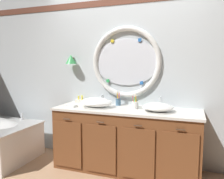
# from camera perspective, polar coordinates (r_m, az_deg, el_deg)

# --- Properties ---
(ground_plane) EXTENTS (14.00, 14.00, 0.00)m
(ground_plane) POSITION_cam_1_polar(r_m,az_deg,el_deg) (3.10, 0.76, -21.17)
(ground_plane) COLOR tan
(back_wall_assembly) EXTENTS (6.40, 0.26, 2.60)m
(back_wall_assembly) POSITION_cam_1_polar(r_m,az_deg,el_deg) (3.31, 4.02, 4.27)
(back_wall_assembly) COLOR silver
(back_wall_assembly) RESTS_ON ground_plane
(vanity_counter) EXTENTS (1.95, 0.65, 0.85)m
(vanity_counter) POSITION_cam_1_polar(r_m,az_deg,el_deg) (3.13, 3.51, -12.45)
(vanity_counter) COLOR brown
(vanity_counter) RESTS_ON ground_plane
(sink_basin_left) EXTENTS (0.45, 0.45, 0.13)m
(sink_basin_left) POSITION_cam_1_polar(r_m,az_deg,el_deg) (3.13, -4.02, -3.24)
(sink_basin_left) COLOR white
(sink_basin_left) RESTS_ON vanity_counter
(sink_basin_right) EXTENTS (0.39, 0.39, 0.11)m
(sink_basin_right) POSITION_cam_1_polar(r_m,az_deg,el_deg) (2.90, 11.47, -4.37)
(sink_basin_right) COLOR white
(sink_basin_right) RESTS_ON vanity_counter
(faucet_set_left) EXTENTS (0.24, 0.13, 0.14)m
(faucet_set_left) POSITION_cam_1_polar(r_m,az_deg,el_deg) (3.36, -2.32, -2.76)
(faucet_set_left) COLOR silver
(faucet_set_left) RESTS_ON vanity_counter
(faucet_set_right) EXTENTS (0.21, 0.14, 0.15)m
(faucet_set_right) POSITION_cam_1_polar(r_m,az_deg,el_deg) (3.14, 12.12, -3.45)
(faucet_set_right) COLOR silver
(faucet_set_right) RESTS_ON vanity_counter
(toothbrush_holder_left) EXTENTS (0.08, 0.08, 0.21)m
(toothbrush_holder_left) POSITION_cam_1_polar(r_m,az_deg,el_deg) (3.25, 1.60, -2.98)
(toothbrush_holder_left) COLOR slate
(toothbrush_holder_left) RESTS_ON vanity_counter
(toothbrush_holder_right) EXTENTS (0.09, 0.09, 0.22)m
(toothbrush_holder_right) POSITION_cam_1_polar(r_m,az_deg,el_deg) (3.02, 5.85, -3.79)
(toothbrush_holder_right) COLOR white
(toothbrush_holder_right) RESTS_ON vanity_counter
(soap_dispenser) EXTENTS (0.06, 0.06, 0.15)m
(soap_dispenser) POSITION_cam_1_polar(r_m,az_deg,el_deg) (3.13, 5.99, -3.28)
(soap_dispenser) COLOR #6BAD66
(soap_dispenser) RESTS_ON vanity_counter
(folded_hand_towel) EXTENTS (0.17, 0.11, 0.03)m
(folded_hand_towel) POSITION_cam_1_polar(r_m,az_deg,el_deg) (3.19, -10.41, -4.09)
(folded_hand_towel) COLOR white
(folded_hand_towel) RESTS_ON vanity_counter
(toiletry_basket) EXTENTS (0.14, 0.11, 0.12)m
(toiletry_basket) POSITION_cam_1_polar(r_m,az_deg,el_deg) (3.52, -7.99, -2.84)
(toiletry_basket) COLOR beige
(toiletry_basket) RESTS_ON vanity_counter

